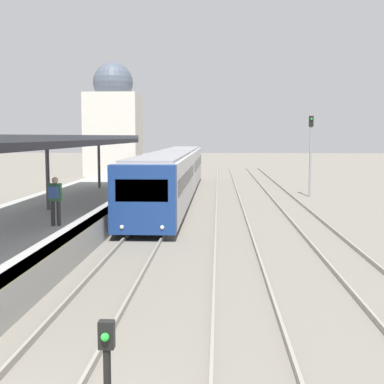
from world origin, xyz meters
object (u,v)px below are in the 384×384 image
(person_on_platform, at_px, (55,197))
(signal_post_near, at_px, (107,368))
(signal_mast_far, at_px, (311,146))
(train_near, at_px, (174,172))

(person_on_platform, distance_m, signal_post_near, 12.00)
(person_on_platform, distance_m, signal_mast_far, 21.13)
(signal_post_near, height_order, signal_mast_far, signal_mast_far)
(train_near, relative_size, signal_post_near, 17.82)
(person_on_platform, xyz_separation_m, signal_mast_far, (11.55, 17.64, 1.38))
(signal_post_near, bearing_deg, person_on_platform, 110.13)
(train_near, bearing_deg, signal_post_near, -87.03)
(person_on_platform, height_order, train_near, train_near)
(person_on_platform, relative_size, signal_mast_far, 0.31)
(signal_mast_far, bearing_deg, signal_post_near, -104.43)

